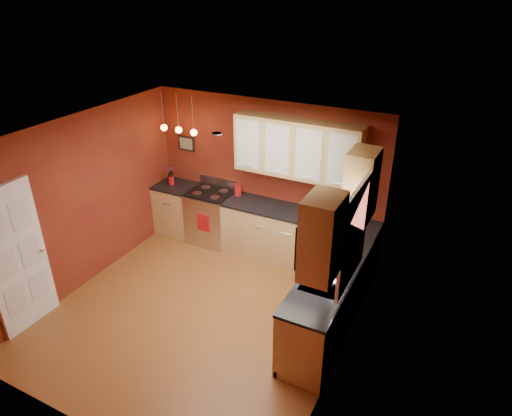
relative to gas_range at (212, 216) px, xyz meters
The scene contains 27 objects.
floor 2.08m from the gas_range, 62.94° to the right, with size 4.20×4.20×0.00m, color #975C2C.
ceiling 2.93m from the gas_range, 62.94° to the right, with size 4.00×4.20×0.02m, color silver.
wall_back 1.27m from the gas_range, 18.02° to the left, with size 4.00×0.02×2.60m, color maroon.
wall_front 4.09m from the gas_range, 76.73° to the right, with size 4.00×0.02×2.60m, color maroon.
wall_left 2.25m from the gas_range, 120.95° to the right, with size 0.02×4.20×2.60m, color maroon.
wall_right 3.53m from the gas_range, 31.66° to the right, with size 0.02×4.20×2.60m, color maroon.
base_cabinets_back_left 0.73m from the gas_range, behind, with size 0.70×0.60×0.90m, color #D6B773.
base_cabinets_back_right 1.65m from the gas_range, ahead, with size 2.54×0.60×0.90m, color #D6B773.
base_cabinets_right 2.95m from the gas_range, 27.27° to the right, with size 0.60×2.10×0.90m, color #D6B773.
counter_back_left 0.85m from the gas_range, behind, with size 0.70×0.62×0.04m, color black.
counter_back_right 1.71m from the gas_range, ahead, with size 2.54×0.62×0.04m, color black.
counter_right 2.98m from the gas_range, 27.27° to the right, with size 0.62×2.10×0.04m, color black.
gas_range is the anchor object (origin of this frame).
dishwasher_front 2.04m from the gas_range, ahead, with size 0.60×0.02×0.80m, color silver.
sink 3.05m from the gas_range, 29.78° to the right, with size 0.50×0.70×0.33m.
window 3.48m from the gas_range, 27.40° to the right, with size 0.06×1.02×1.22m.
door_left_wall 3.22m from the gas_range, 109.27° to the right, with size 0.12×0.82×2.05m.
upper_cabinets_back 2.12m from the gas_range, ahead, with size 2.00×0.35×0.90m, color #D6B773.
upper_cabinets_right 3.45m from the gas_range, 28.26° to the right, with size 0.35×1.95×0.90m, color #D6B773.
wall_picture 1.36m from the gas_range, 156.09° to the left, with size 0.32×0.03×0.26m, color black.
pendant_lights 1.62m from the gas_range, behind, with size 0.71×0.11×0.66m.
red_canister 0.74m from the gas_range, 15.84° to the left, with size 0.13×0.13×0.20m.
red_vase 0.98m from the gas_range, behind, with size 0.10×0.10×0.16m, color #B11317.
flowers 1.07m from the gas_range, behind, with size 0.11×0.11×0.20m, color #B11317.
coffee_maker 2.49m from the gas_range, ahead, with size 0.24×0.23×0.28m.
soap_pump 3.28m from the gas_range, 31.27° to the right, with size 0.09×0.09×0.20m, color white.
dish_towel 0.34m from the gas_range, 83.41° to the right, with size 0.23×0.02×0.32m, color #B11317.
Camera 1 is at (3.01, -4.20, 4.28)m, focal length 32.00 mm.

